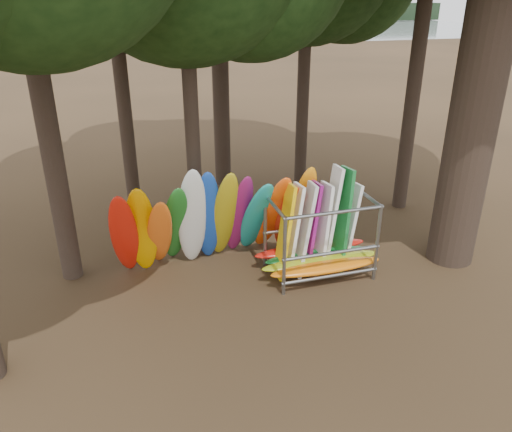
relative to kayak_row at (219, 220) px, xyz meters
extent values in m
plane|color=#47331E|center=(1.52, -1.72, -1.31)|extent=(120.00, 120.00, 0.00)
plane|color=gray|center=(1.52, 58.28, -1.31)|extent=(160.00, 160.00, 0.00)
cube|color=black|center=(1.52, 108.28, 0.69)|extent=(160.00, 4.00, 4.00)
cylinder|color=black|center=(-3.81, 0.52, 4.19)|extent=(0.50, 0.50, 10.99)
cylinder|color=black|center=(-1.95, 4.03, 4.52)|extent=(0.42, 0.42, 11.65)
cylinder|color=black|center=(4.37, 5.35, 3.38)|extent=(0.44, 0.44, 9.39)
cylinder|color=black|center=(-0.45, 0.79, 3.46)|extent=(0.37, 0.37, 9.54)
cylinder|color=black|center=(6.78, 2.17, 5.01)|extent=(0.45, 0.45, 12.64)
cylinder|color=black|center=(6.13, -1.47, 5.11)|extent=(1.20, 1.20, 12.85)
ellipsoid|color=red|center=(-2.41, -0.17, -0.02)|extent=(0.81, 1.60, 2.72)
ellipsoid|color=#DE9100|center=(-1.98, -0.06, -0.02)|extent=(0.84, 1.12, 2.67)
ellipsoid|color=orange|center=(-1.56, -0.10, -0.13)|extent=(0.66, 1.83, 2.51)
ellipsoid|color=#1F6E22|center=(-1.13, 0.12, -0.04)|extent=(0.79, 1.67, 2.67)
ellipsoid|color=silver|center=(-0.70, 0.00, 0.15)|extent=(0.78, 1.18, 3.01)
ellipsoid|color=#1640A5|center=(-0.27, 0.11, 0.08)|extent=(0.79, 1.25, 2.88)
ellipsoid|color=#A99514|center=(0.16, 0.07, 0.07)|extent=(0.83, 1.55, 2.90)
ellipsoid|color=#841756|center=(0.59, 0.14, 0.00)|extent=(0.76, 1.54, 2.74)
ellipsoid|color=teal|center=(1.02, 0.01, -0.07)|extent=(0.93, 1.89, 2.63)
ellipsoid|color=#FF550F|center=(1.44, -0.02, 0.00)|extent=(0.95, 2.01, 2.79)
ellipsoid|color=red|center=(1.87, -0.14, -0.13)|extent=(0.90, 1.84, 2.52)
ellipsoid|color=orange|center=(2.30, 0.06, 0.05)|extent=(0.68, 1.47, 2.84)
ellipsoid|color=orange|center=(2.36, -1.63, -0.89)|extent=(2.96, 0.55, 0.24)
ellipsoid|color=#9AAA16|center=(2.36, -1.30, -0.89)|extent=(3.22, 0.55, 0.24)
ellipsoid|color=#176A2A|center=(2.36, -0.99, -0.89)|extent=(2.83, 0.55, 0.24)
ellipsoid|color=red|center=(2.36, -0.60, -0.89)|extent=(3.16, 0.55, 0.24)
cube|color=yellow|center=(1.45, -1.02, -0.08)|extent=(0.46, 0.76, 2.49)
cube|color=white|center=(1.71, -0.87, -0.12)|extent=(0.50, 0.77, 2.40)
cube|color=silver|center=(1.97, -1.06, -0.08)|extent=(0.54, 0.74, 2.47)
cube|color=#8C1774|center=(2.23, -0.81, -0.13)|extent=(0.44, 0.77, 2.38)
cube|color=white|center=(2.49, -0.97, -0.13)|extent=(0.38, 0.78, 2.38)
cube|color=white|center=(2.75, -0.85, 0.06)|extent=(0.52, 0.77, 2.76)
cube|color=#197331|center=(3.01, -1.03, 0.05)|extent=(0.37, 0.81, 2.76)
cube|color=white|center=(3.27, -0.88, -0.18)|extent=(0.53, 0.78, 2.27)
camera|label=1|loc=(-2.45, -11.55, 5.43)|focal=35.00mm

